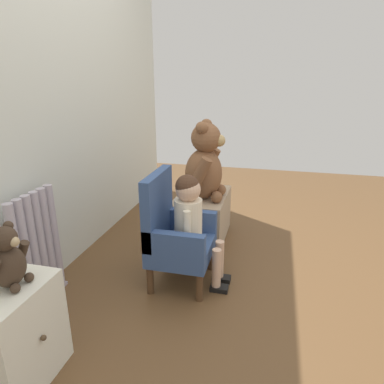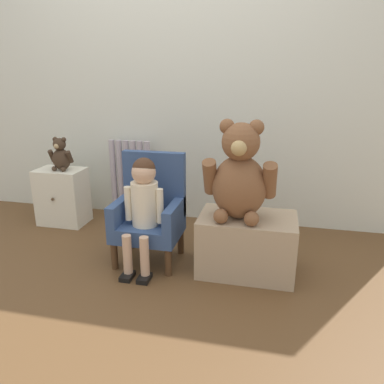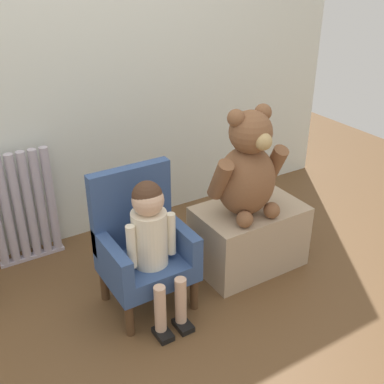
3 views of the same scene
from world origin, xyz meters
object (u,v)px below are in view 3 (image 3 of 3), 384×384
object	(u,v)px
radiator	(24,208)
low_bench	(249,236)
child_armchair	(142,245)
child_figure	(152,233)
large_teddy_bear	(248,169)

from	to	relation	value
radiator	low_bench	size ratio (longest dim) A/B	1.13
child_armchair	child_figure	distance (m)	0.17
radiator	child_figure	size ratio (longest dim) A/B	0.94
large_teddy_bear	low_bench	bearing A→B (deg)	26.90
radiator	child_figure	xyz separation A→B (m)	(0.40, -0.79, 0.13)
low_bench	large_teddy_bear	distance (m)	0.45
child_armchair	child_figure	xyz separation A→B (m)	(-0.00, -0.11, 0.13)
radiator	child_armchair	distance (m)	0.79
child_figure	low_bench	world-z (taller)	child_figure
low_bench	large_teddy_bear	bearing A→B (deg)	-153.10
child_figure	large_teddy_bear	xyz separation A→B (m)	(0.58, 0.04, 0.17)
radiator	child_figure	distance (m)	0.89
child_figure	low_bench	bearing A→B (deg)	6.58
child_armchair	radiator	bearing A→B (deg)	120.98
child_armchair	large_teddy_bear	world-z (taller)	large_teddy_bear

